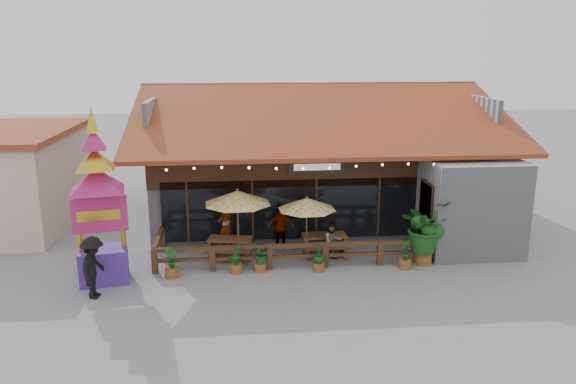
{
  "coord_description": "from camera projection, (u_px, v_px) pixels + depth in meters",
  "views": [
    {
      "loc": [
        -3.6,
        -19.12,
        7.62
      ],
      "look_at": [
        -1.65,
        1.5,
        2.3
      ],
      "focal_mm": 35.0,
      "sensor_mm": 36.0,
      "label": 1
    }
  ],
  "objects": [
    {
      "name": "patio_railing",
      "position": [
        276.0,
        250.0,
        20.05
      ],
      "size": [
        10.0,
        2.6,
        0.92
      ],
      "color": "#4A2D1A",
      "rests_on": "ground"
    },
    {
      "name": "picnic_table_left",
      "position": [
        230.0,
        245.0,
        20.86
      ],
      "size": [
        1.84,
        1.66,
        0.78
      ],
      "color": "brown",
      "rests_on": "ground"
    },
    {
      "name": "ground",
      "position": [
        336.0,
        261.0,
        20.66
      ],
      "size": [
        100.0,
        100.0,
        0.0
      ],
      "primitive_type": "plane",
      "color": "gray",
      "rests_on": "ground"
    },
    {
      "name": "tropical_plant",
      "position": [
        425.0,
        227.0,
        20.12
      ],
      "size": [
        2.3,
        2.26,
        2.41
      ],
      "color": "brown",
      "rests_on": "ground"
    },
    {
      "name": "umbrella_left",
      "position": [
        237.0,
        198.0,
        20.47
      ],
      "size": [
        3.19,
        3.19,
        2.67
      ],
      "color": "brown",
      "rests_on": "ground"
    },
    {
      "name": "diner_b",
      "position": [
        332.0,
        241.0,
        20.65
      ],
      "size": [
        0.82,
        0.72,
        1.45
      ],
      "primitive_type": "imported",
      "rotation": [
        0.0,
        0.0,
        0.27
      ],
      "color": "#3D2313",
      "rests_on": "ground"
    },
    {
      "name": "planter_e",
      "position": [
        405.0,
        257.0,
        19.89
      ],
      "size": [
        0.44,
        0.44,
        1.08
      ],
      "color": "brown",
      "rests_on": "ground"
    },
    {
      "name": "thai_sign_tower",
      "position": [
        97.0,
        184.0,
        18.09
      ],
      "size": [
        2.72,
        2.72,
        6.35
      ],
      "color": "#4A2790",
      "rests_on": "ground"
    },
    {
      "name": "restaurant_building",
      "position": [
        318.0,
        166.0,
        26.51
      ],
      "size": [
        15.5,
        14.73,
        6.09
      ],
      "color": "#A0A0A4",
      "rests_on": "ground"
    },
    {
      "name": "planter_c",
      "position": [
        260.0,
        257.0,
        19.58
      ],
      "size": [
        0.67,
        0.6,
        0.99
      ],
      "color": "brown",
      "rests_on": "ground"
    },
    {
      "name": "planter_d",
      "position": [
        319.0,
        259.0,
        19.64
      ],
      "size": [
        0.5,
        0.5,
        0.98
      ],
      "color": "brown",
      "rests_on": "ground"
    },
    {
      "name": "diner_c",
      "position": [
        281.0,
        227.0,
        21.76
      ],
      "size": [
        1.06,
        0.51,
        1.75
      ],
      "primitive_type": "imported",
      "rotation": [
        0.0,
        0.0,
        3.06
      ],
      "color": "#3D2313",
      "rests_on": "ground"
    },
    {
      "name": "umbrella_right",
      "position": [
        307.0,
        204.0,
        20.67
      ],
      "size": [
        2.78,
        2.78,
        2.35
      ],
      "color": "brown",
      "rests_on": "ground"
    },
    {
      "name": "planter_a",
      "position": [
        171.0,
        265.0,
        19.1
      ],
      "size": [
        0.45,
        0.45,
        1.09
      ],
      "color": "brown",
      "rests_on": "ground"
    },
    {
      "name": "planter_b",
      "position": [
        236.0,
        260.0,
        19.48
      ],
      "size": [
        0.43,
        0.45,
        1.05
      ],
      "color": "brown",
      "rests_on": "ground"
    },
    {
      "name": "picnic_table_right",
      "position": [
        324.0,
        241.0,
        21.23
      ],
      "size": [
        1.68,
        1.46,
        0.8
      ],
      "color": "brown",
      "rests_on": "ground"
    },
    {
      "name": "diner_a",
      "position": [
        226.0,
        227.0,
        21.47
      ],
      "size": [
        0.84,
        0.82,
        1.96
      ],
      "primitive_type": "imported",
      "rotation": [
        0.0,
        0.0,
        3.87
      ],
      "color": "#3D2313",
      "rests_on": "ground"
    },
    {
      "name": "pedestrian",
      "position": [
        93.0,
        268.0,
        17.45
      ],
      "size": [
        0.92,
        1.38,
        2.0
      ],
      "primitive_type": "imported",
      "rotation": [
        0.0,
        0.0,
        1.43
      ],
      "color": "black",
      "rests_on": "ground"
    }
  ]
}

